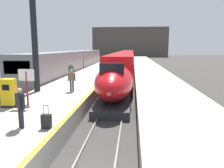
{
  "coord_description": "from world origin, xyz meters",
  "views": [
    {
      "loc": [
        1.33,
        -5.47,
        4.35
      ],
      "look_at": [
        -0.1,
        9.95,
        1.8
      ],
      "focal_mm": 35.42,
      "sensor_mm": 36.0,
      "label": 1
    }
  ],
  "objects_px": {
    "passenger_near_edge": "(20,105)",
    "ticket_machine_yellow": "(9,94)",
    "station_column_mid": "(33,19)",
    "rolling_suitcase": "(46,121)",
    "regional_train_adjacent": "(74,61)",
    "passenger_far_waiting": "(72,79)",
    "departure_info_board": "(27,80)",
    "passenger_mid_platform": "(71,70)",
    "highspeed_train_main": "(125,61)"
  },
  "relations": [
    {
      "from": "passenger_mid_platform",
      "to": "ticket_machine_yellow",
      "type": "bearing_deg",
      "value": -92.43
    },
    {
      "from": "station_column_mid",
      "to": "passenger_mid_platform",
      "type": "xyz_separation_m",
      "value": [
        0.82,
        6.56,
        -4.4
      ]
    },
    {
      "from": "passenger_far_waiting",
      "to": "passenger_near_edge",
      "type": "bearing_deg",
      "value": -89.93
    },
    {
      "from": "departure_info_board",
      "to": "station_column_mid",
      "type": "bearing_deg",
      "value": 107.47
    },
    {
      "from": "highspeed_train_main",
      "to": "passenger_near_edge",
      "type": "distance_m",
      "value": 32.28
    },
    {
      "from": "regional_train_adjacent",
      "to": "passenger_far_waiting",
      "type": "distance_m",
      "value": 19.79
    },
    {
      "from": "highspeed_train_main",
      "to": "regional_train_adjacent",
      "type": "relative_size",
      "value": 1.57
    },
    {
      "from": "ticket_machine_yellow",
      "to": "regional_train_adjacent",
      "type": "bearing_deg",
      "value": 96.11
    },
    {
      "from": "regional_train_adjacent",
      "to": "departure_info_board",
      "type": "bearing_deg",
      "value": -81.46
    },
    {
      "from": "passenger_mid_platform",
      "to": "rolling_suitcase",
      "type": "distance_m",
      "value": 14.44
    },
    {
      "from": "highspeed_train_main",
      "to": "passenger_far_waiting",
      "type": "xyz_separation_m",
      "value": [
        -3.24,
        -24.32,
        0.09
      ]
    },
    {
      "from": "rolling_suitcase",
      "to": "departure_info_board",
      "type": "distance_m",
      "value": 4.2
    },
    {
      "from": "station_column_mid",
      "to": "ticket_machine_yellow",
      "type": "bearing_deg",
      "value": -85.51
    },
    {
      "from": "station_column_mid",
      "to": "departure_info_board",
      "type": "relative_size",
      "value": 4.22
    },
    {
      "from": "passenger_mid_platform",
      "to": "ticket_machine_yellow",
      "type": "height_order",
      "value": "passenger_mid_platform"
    },
    {
      "from": "departure_info_board",
      "to": "passenger_near_edge",
      "type": "bearing_deg",
      "value": -68.25
    },
    {
      "from": "regional_train_adjacent",
      "to": "station_column_mid",
      "type": "height_order",
      "value": "station_column_mid"
    },
    {
      "from": "passenger_mid_platform",
      "to": "passenger_far_waiting",
      "type": "xyz_separation_m",
      "value": [
        1.84,
        -6.36,
        0.0
      ]
    },
    {
      "from": "station_column_mid",
      "to": "rolling_suitcase",
      "type": "distance_m",
      "value": 9.86
    },
    {
      "from": "station_column_mid",
      "to": "rolling_suitcase",
      "type": "relative_size",
      "value": 9.1
    },
    {
      "from": "passenger_mid_platform",
      "to": "highspeed_train_main",
      "type": "bearing_deg",
      "value": 74.2
    },
    {
      "from": "highspeed_train_main",
      "to": "rolling_suitcase",
      "type": "height_order",
      "value": "highspeed_train_main"
    },
    {
      "from": "highspeed_train_main",
      "to": "passenger_near_edge",
      "type": "relative_size",
      "value": 34.07
    },
    {
      "from": "passenger_near_edge",
      "to": "rolling_suitcase",
      "type": "relative_size",
      "value": 1.72
    },
    {
      "from": "regional_train_adjacent",
      "to": "passenger_near_edge",
      "type": "height_order",
      "value": "regional_train_adjacent"
    },
    {
      "from": "station_column_mid",
      "to": "ticket_machine_yellow",
      "type": "distance_m",
      "value": 6.46
    },
    {
      "from": "passenger_far_waiting",
      "to": "departure_info_board",
      "type": "xyz_separation_m",
      "value": [
        -1.3,
        -4.51,
        0.52
      ]
    },
    {
      "from": "passenger_near_edge",
      "to": "ticket_machine_yellow",
      "type": "relative_size",
      "value": 1.06
    },
    {
      "from": "ticket_machine_yellow",
      "to": "passenger_mid_platform",
      "type": "bearing_deg",
      "value": 87.57
    },
    {
      "from": "passenger_near_edge",
      "to": "passenger_far_waiting",
      "type": "bearing_deg",
      "value": 90.07
    },
    {
      "from": "station_column_mid",
      "to": "passenger_far_waiting",
      "type": "height_order",
      "value": "station_column_mid"
    },
    {
      "from": "passenger_near_edge",
      "to": "departure_info_board",
      "type": "relative_size",
      "value": 0.8
    },
    {
      "from": "passenger_far_waiting",
      "to": "departure_info_board",
      "type": "distance_m",
      "value": 4.72
    },
    {
      "from": "highspeed_train_main",
      "to": "passenger_mid_platform",
      "type": "xyz_separation_m",
      "value": [
        -5.08,
        -17.95,
        0.09
      ]
    },
    {
      "from": "passenger_far_waiting",
      "to": "regional_train_adjacent",
      "type": "bearing_deg",
      "value": 104.23
    },
    {
      "from": "passenger_near_edge",
      "to": "passenger_far_waiting",
      "type": "distance_m",
      "value": 7.8
    },
    {
      "from": "regional_train_adjacent",
      "to": "passenger_far_waiting",
      "type": "bearing_deg",
      "value": -75.77
    },
    {
      "from": "highspeed_train_main",
      "to": "departure_info_board",
      "type": "height_order",
      "value": "highspeed_train_main"
    },
    {
      "from": "station_column_mid",
      "to": "passenger_mid_platform",
      "type": "height_order",
      "value": "station_column_mid"
    },
    {
      "from": "highspeed_train_main",
      "to": "ticket_machine_yellow",
      "type": "xyz_separation_m",
      "value": [
        -5.55,
        -28.97,
        -0.16
      ]
    },
    {
      "from": "regional_train_adjacent",
      "to": "station_column_mid",
      "type": "distance_m",
      "value": 19.97
    },
    {
      "from": "rolling_suitcase",
      "to": "ticket_machine_yellow",
      "type": "xyz_separation_m",
      "value": [
        -3.38,
        3.11,
        0.44
      ]
    },
    {
      "from": "highspeed_train_main",
      "to": "station_column_mid",
      "type": "distance_m",
      "value": 25.61
    },
    {
      "from": "highspeed_train_main",
      "to": "ticket_machine_yellow",
      "type": "height_order",
      "value": "highspeed_train_main"
    },
    {
      "from": "passenger_far_waiting",
      "to": "highspeed_train_main",
      "type": "bearing_deg",
      "value": 82.42
    },
    {
      "from": "rolling_suitcase",
      "to": "passenger_mid_platform",
      "type": "bearing_deg",
      "value": 101.66
    },
    {
      "from": "passenger_mid_platform",
      "to": "departure_info_board",
      "type": "height_order",
      "value": "departure_info_board"
    },
    {
      "from": "station_column_mid",
      "to": "departure_info_board",
      "type": "distance_m",
      "value": 5.97
    },
    {
      "from": "passenger_near_edge",
      "to": "rolling_suitcase",
      "type": "bearing_deg",
      "value": 1.95
    },
    {
      "from": "station_column_mid",
      "to": "passenger_far_waiting",
      "type": "xyz_separation_m",
      "value": [
        2.66,
        0.19,
        -4.4
      ]
    }
  ]
}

